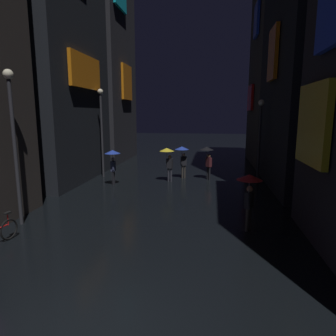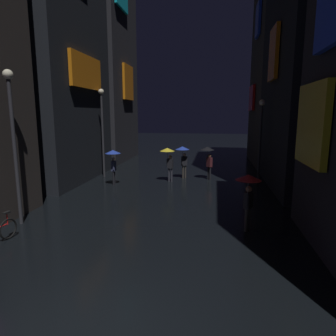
# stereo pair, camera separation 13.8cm
# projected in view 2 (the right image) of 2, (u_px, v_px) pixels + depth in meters

# --- Properties ---
(ground_plane) EXTENTS (120.00, 120.00, 0.00)m
(ground_plane) POSITION_uv_depth(u_px,v_px,m) (86.00, 335.00, 5.75)
(ground_plane) COLOR black
(building_left_far) EXTENTS (4.25, 7.17, 19.07)m
(building_left_far) POSITION_uv_depth(u_px,v_px,m) (104.00, 52.00, 26.16)
(building_left_far) COLOR #232328
(building_left_far) RESTS_ON ground
(building_right_far) EXTENTS (4.25, 7.74, 16.54)m
(building_right_far) POSITION_uv_depth(u_px,v_px,m) (281.00, 63.00, 24.37)
(building_right_far) COLOR #33302D
(building_right_far) RESTS_ON ground
(pedestrian_foreground_left_blue) EXTENTS (0.90, 0.90, 2.12)m
(pedestrian_foreground_left_blue) POSITION_uv_depth(u_px,v_px,m) (113.00, 158.00, 17.48)
(pedestrian_foreground_left_blue) COLOR black
(pedestrian_foreground_left_blue) RESTS_ON ground
(pedestrian_near_crossing_black) EXTENTS (0.90, 0.90, 2.12)m
(pedestrian_near_crossing_black) POSITION_uv_depth(u_px,v_px,m) (208.00, 154.00, 19.05)
(pedestrian_near_crossing_black) COLOR black
(pedestrian_near_crossing_black) RESTS_ON ground
(pedestrian_midstreet_centre_red) EXTENTS (0.90, 0.90, 2.12)m
(pedestrian_midstreet_centre_red) POSITION_uv_depth(u_px,v_px,m) (248.00, 187.00, 10.48)
(pedestrian_midstreet_centre_red) COLOR #38332D
(pedestrian_midstreet_centre_red) RESTS_ON ground
(pedestrian_foreground_right_blue) EXTENTS (0.90, 0.90, 2.12)m
(pedestrian_foreground_right_blue) POSITION_uv_depth(u_px,v_px,m) (183.00, 153.00, 19.37)
(pedestrian_foreground_right_blue) COLOR #38332D
(pedestrian_foreground_right_blue) RESTS_ON ground
(pedestrian_far_right_yellow) EXTENTS (0.90, 0.90, 2.12)m
(pedestrian_far_right_yellow) POSITION_uv_depth(u_px,v_px,m) (168.00, 155.00, 18.48)
(pedestrian_far_right_yellow) COLOR #2D2D38
(pedestrian_far_right_yellow) RESTS_ON ground
(streetlamp_right_far) EXTENTS (0.36, 0.36, 5.02)m
(streetlamp_right_far) POSITION_uv_depth(u_px,v_px,m) (261.00, 131.00, 17.82)
(streetlamp_right_far) COLOR #2D2D33
(streetlamp_right_far) RESTS_ON ground
(streetlamp_left_far) EXTENTS (0.36, 0.36, 5.77)m
(streetlamp_left_far) POSITION_uv_depth(u_px,v_px,m) (102.00, 123.00, 19.58)
(streetlamp_left_far) COLOR #2D2D33
(streetlamp_left_far) RESTS_ON ground
(streetlamp_left_near) EXTENTS (0.36, 0.36, 5.75)m
(streetlamp_left_near) POSITION_uv_depth(u_px,v_px,m) (13.00, 131.00, 10.97)
(streetlamp_left_near) COLOR #2D2D33
(streetlamp_left_near) RESTS_ON ground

